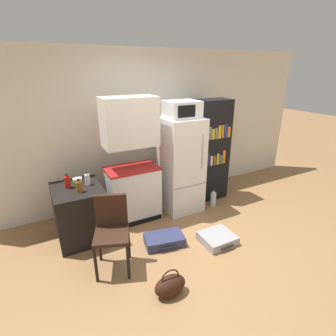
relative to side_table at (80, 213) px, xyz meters
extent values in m
plane|color=olive|center=(1.42, -1.22, -0.39)|extent=(24.00, 24.00, 0.00)
cube|color=silver|center=(1.62, 0.78, 0.93)|extent=(6.40, 0.10, 2.63)
cube|color=black|center=(0.00, 0.00, 0.00)|extent=(0.66, 0.75, 0.78)
cube|color=white|center=(0.86, 0.13, 0.03)|extent=(0.79, 0.48, 0.85)
cube|color=#B21E1E|center=(0.86, 0.13, 0.47)|extent=(0.81, 0.49, 0.03)
cube|color=white|center=(0.86, 0.13, 1.20)|extent=(0.79, 0.41, 0.72)
cube|color=black|center=(0.86, -0.11, -0.35)|extent=(0.76, 0.01, 0.08)
cube|color=white|center=(1.70, 0.07, 0.41)|extent=(0.62, 0.62, 1.59)
cube|color=gray|center=(1.70, -0.25, 0.15)|extent=(0.60, 0.01, 0.01)
cylinder|color=silver|center=(1.90, -0.26, 0.69)|extent=(0.02, 0.02, 0.56)
cube|color=silver|center=(1.70, 0.07, 1.33)|extent=(0.51, 0.42, 0.26)
cube|color=black|center=(1.65, -0.15, 1.33)|extent=(0.30, 0.01, 0.18)
cube|color=black|center=(2.41, 0.19, 0.52)|extent=(0.56, 0.37, 1.82)
cube|color=#332856|center=(2.21, 0.00, 0.43)|extent=(0.05, 0.01, 0.23)
cube|color=silver|center=(2.28, 0.00, 0.41)|extent=(0.04, 0.01, 0.18)
cube|color=brown|center=(2.34, 0.00, 0.41)|extent=(0.04, 0.01, 0.17)
cube|color=gold|center=(2.41, 0.00, 0.42)|extent=(0.05, 0.01, 0.20)
cube|color=teal|center=(2.48, 0.00, 0.40)|extent=(0.05, 0.01, 0.16)
cube|color=orange|center=(2.55, 0.00, 0.44)|extent=(0.05, 0.01, 0.24)
cube|color=black|center=(2.61, 0.00, 0.43)|extent=(0.05, 0.01, 0.22)
cube|color=slate|center=(2.21, 0.00, 0.90)|extent=(0.05, 0.01, 0.22)
cube|color=gold|center=(2.28, 0.00, 0.88)|extent=(0.06, 0.01, 0.18)
cube|color=slate|center=(2.34, 0.00, 0.89)|extent=(0.05, 0.01, 0.19)
cube|color=gold|center=(2.41, 0.00, 0.91)|extent=(0.06, 0.01, 0.22)
cube|color=orange|center=(2.48, 0.00, 0.91)|extent=(0.04, 0.01, 0.23)
cube|color=#193899|center=(2.55, 0.00, 0.91)|extent=(0.06, 0.01, 0.24)
cube|color=orange|center=(2.61, 0.00, 0.88)|extent=(0.06, 0.01, 0.18)
cylinder|color=#AD1914|center=(-0.10, 0.06, 0.47)|extent=(0.08, 0.08, 0.16)
cylinder|color=#AD1914|center=(-0.10, 0.06, 0.57)|extent=(0.04, 0.04, 0.03)
cylinder|color=black|center=(-0.10, 0.06, 0.59)|extent=(0.04, 0.04, 0.02)
cylinder|color=white|center=(0.16, 0.04, 0.47)|extent=(0.07, 0.07, 0.15)
cylinder|color=white|center=(0.16, 0.04, 0.56)|extent=(0.03, 0.03, 0.03)
cylinder|color=black|center=(0.16, 0.04, 0.58)|extent=(0.04, 0.04, 0.02)
cylinder|color=brown|center=(0.02, -0.15, 0.46)|extent=(0.08, 0.08, 0.14)
cylinder|color=brown|center=(0.02, -0.15, 0.55)|extent=(0.04, 0.04, 0.03)
cylinder|color=black|center=(0.02, -0.15, 0.57)|extent=(0.04, 0.04, 0.01)
cylinder|color=silver|center=(0.06, 0.26, 0.41)|extent=(0.14, 0.14, 0.04)
cylinder|color=black|center=(-0.02, -0.98, -0.15)|extent=(0.04, 0.04, 0.47)
cylinder|color=black|center=(0.32, -1.11, -0.15)|extent=(0.04, 0.04, 0.47)
cylinder|color=black|center=(0.10, -0.64, -0.15)|extent=(0.04, 0.04, 0.47)
cylinder|color=black|center=(0.44, -0.77, -0.15)|extent=(0.04, 0.04, 0.47)
cube|color=#331E14|center=(0.21, -0.88, 0.10)|extent=(0.51, 0.51, 0.04)
cube|color=#331E14|center=(0.27, -0.71, 0.33)|extent=(0.37, 0.18, 0.42)
cube|color=#99999E|center=(1.66, -1.04, -0.33)|extent=(0.46, 0.42, 0.12)
cylinder|color=black|center=(1.66, -1.27, -0.33)|extent=(0.20, 0.02, 0.02)
cube|color=navy|center=(0.98, -0.73, -0.32)|extent=(0.59, 0.42, 0.13)
cylinder|color=black|center=(0.94, -0.91, -0.32)|extent=(0.24, 0.07, 0.02)
ellipsoid|color=#33190F|center=(0.63, -1.54, -0.27)|extent=(0.36, 0.20, 0.24)
torus|color=#33190F|center=(0.63, -1.54, -0.16)|extent=(0.21, 0.02, 0.21)
cylinder|color=silver|center=(2.24, -0.17, -0.26)|extent=(0.10, 0.10, 0.26)
cylinder|color=silver|center=(2.24, -0.17, -0.11)|extent=(0.04, 0.04, 0.05)
cylinder|color=black|center=(2.24, -0.17, -0.07)|extent=(0.05, 0.05, 0.03)
camera|label=1|loc=(-0.40, -3.46, 1.93)|focal=28.00mm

